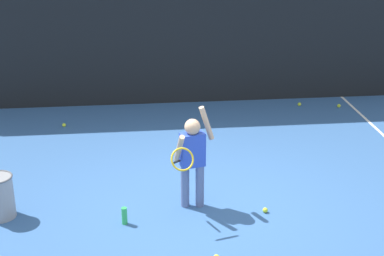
{
  "coord_description": "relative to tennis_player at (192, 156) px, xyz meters",
  "views": [
    {
      "loc": [
        -0.81,
        -6.47,
        3.7
      ],
      "look_at": [
        -0.06,
        0.6,
        0.85
      ],
      "focal_mm": 53.38,
      "sensor_mm": 36.0,
      "label": 1
    }
  ],
  "objects": [
    {
      "name": "ground_plane",
      "position": [
        0.12,
        0.01,
        -0.73
      ],
      "size": [
        20.0,
        20.0,
        0.0
      ],
      "primitive_type": "plane",
      "color": "#335B93"
    },
    {
      "name": "back_fence_windscreen",
      "position": [
        0.12,
        4.13,
        1.05
      ],
      "size": [
        10.04,
        0.08,
        3.55
      ],
      "primitive_type": "cube",
      "color": "black",
      "rests_on": "ground"
    },
    {
      "name": "fence_post_1",
      "position": [
        -2.31,
        4.19,
        1.12
      ],
      "size": [
        0.09,
        0.09,
        3.7
      ],
      "primitive_type": "cylinder",
      "color": "slate",
      "rests_on": "ground"
    },
    {
      "name": "fence_post_2",
      "position": [
        0.12,
        4.19,
        1.12
      ],
      "size": [
        0.09,
        0.09,
        3.7
      ],
      "primitive_type": "cylinder",
      "color": "slate",
      "rests_on": "ground"
    },
    {
      "name": "fence_post_3",
      "position": [
        2.56,
        4.19,
        1.12
      ],
      "size": [
        0.09,
        0.09,
        3.7
      ],
      "primitive_type": "cylinder",
      "color": "slate",
      "rests_on": "ground"
    },
    {
      "name": "tennis_player",
      "position": [
        0.0,
        0.0,
        0.0
      ],
      "size": [
        0.62,
        0.69,
        1.35
      ],
      "rotation": [
        0.0,
        0.0,
        0.24
      ],
      "color": "slate",
      "rests_on": "ground"
    },
    {
      "name": "water_bottle",
      "position": [
        -0.87,
        -0.33,
        -0.62
      ],
      "size": [
        0.07,
        0.07,
        0.22
      ],
      "primitive_type": "cylinder",
      "color": "green",
      "rests_on": "ground"
    },
    {
      "name": "tennis_ball_0",
      "position": [
        0.91,
        -0.25,
        -0.69
      ],
      "size": [
        0.07,
        0.07,
        0.07
      ],
      "primitive_type": "sphere",
      "color": "#CCE033",
      "rests_on": "ground"
    },
    {
      "name": "tennis_ball_2",
      "position": [
        3.2,
        3.48,
        -0.69
      ],
      "size": [
        0.07,
        0.07,
        0.07
      ],
      "primitive_type": "sphere",
      "color": "#CCE033",
      "rests_on": "ground"
    },
    {
      "name": "tennis_ball_3",
      "position": [
        -1.94,
        3.02,
        -0.69
      ],
      "size": [
        0.07,
        0.07,
        0.07
      ],
      "primitive_type": "sphere",
      "color": "#CCE033",
      "rests_on": "ground"
    },
    {
      "name": "tennis_ball_6",
      "position": [
        2.47,
        3.65,
        -0.69
      ],
      "size": [
        0.07,
        0.07,
        0.07
      ],
      "primitive_type": "sphere",
      "color": "#CCE033",
      "rests_on": "ground"
    }
  ]
}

